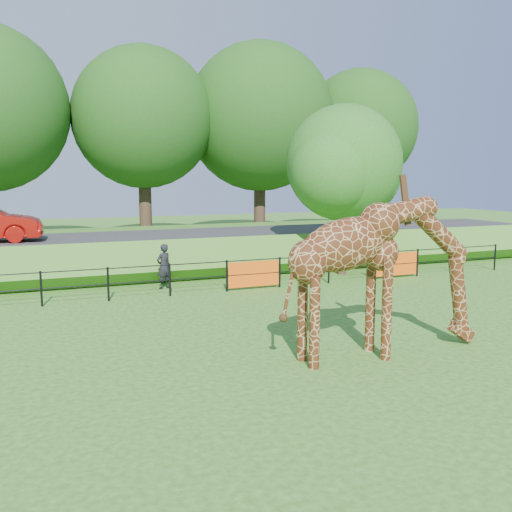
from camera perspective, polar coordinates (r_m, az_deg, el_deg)
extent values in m
plane|color=#2D6318|center=(11.85, 0.73, -11.57)|extent=(90.00, 90.00, 0.00)
cube|color=#2D6318|center=(26.36, -12.44, 0.63)|extent=(40.00, 9.00, 1.30)
cube|color=#2C2C2E|center=(24.81, -11.90, 1.84)|extent=(40.00, 5.00, 0.12)
imported|color=black|center=(20.36, -9.21, -1.03)|extent=(0.69, 0.59, 1.59)
cylinder|color=#372718|center=(23.26, 8.64, 2.11)|extent=(0.36, 0.36, 3.20)
sphere|color=#1F5F1A|center=(23.14, 8.79, 9.18)|extent=(4.60, 4.60, 4.60)
sphere|color=#1F5F1A|center=(24.33, 10.28, 8.00)|extent=(3.45, 3.45, 3.45)
sphere|color=#1F5F1A|center=(22.08, 7.62, 8.36)|extent=(3.22, 3.22, 3.22)
cylinder|color=#372718|center=(32.94, -11.01, 5.36)|extent=(0.70, 0.70, 5.00)
sphere|color=#164412|center=(33.05, -11.24, 13.42)|extent=(7.80, 7.80, 7.80)
cylinder|color=#372718|center=(34.96, 0.37, 5.65)|extent=(0.70, 0.70, 5.00)
sphere|color=#164412|center=(35.10, 0.37, 13.71)|extent=(8.80, 8.80, 8.80)
cylinder|color=#372718|center=(38.18, 10.17, 5.73)|extent=(0.70, 0.70, 5.00)
sphere|color=#164412|center=(38.28, 10.34, 12.53)|extent=(7.40, 7.40, 7.40)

